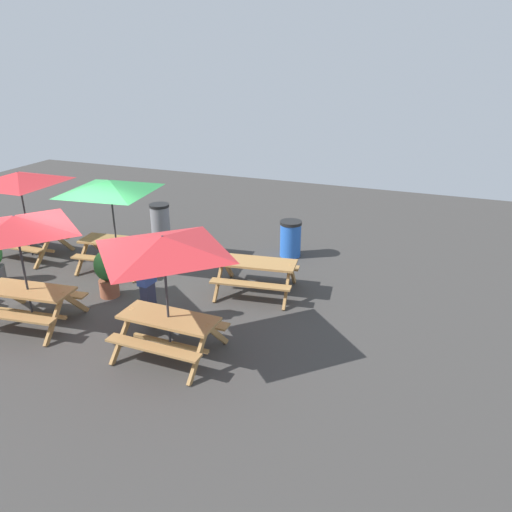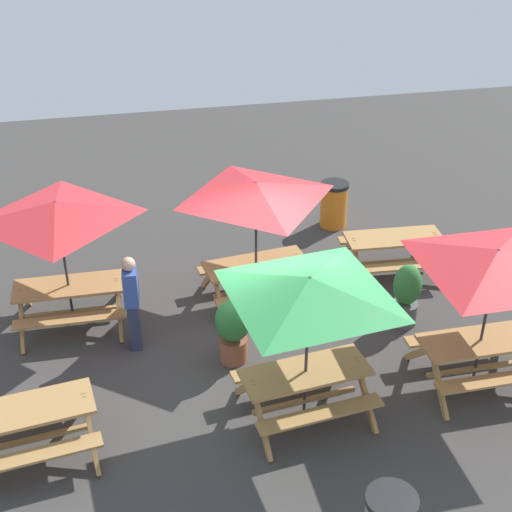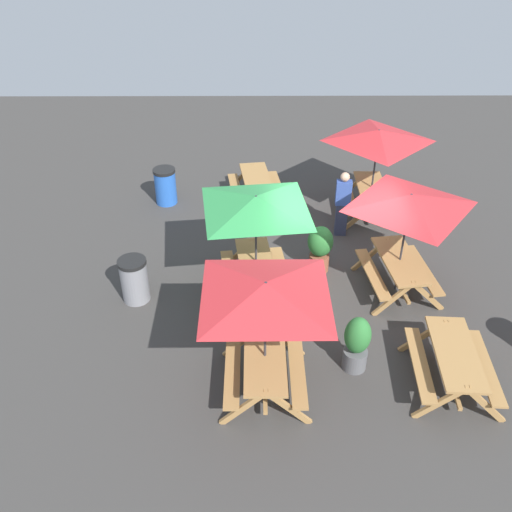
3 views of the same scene
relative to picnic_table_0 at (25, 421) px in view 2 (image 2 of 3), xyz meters
name	(u,v)px [view 2 (image 2 of 3)]	position (x,y,z in m)	size (l,w,h in m)	color
ground_plane	(260,348)	(-3.49, -1.56, -0.56)	(24.00, 24.00, 0.00)	#3D3A38
picnic_table_0	(25,421)	(0.00, 0.00, 0.00)	(1.97, 1.73, 0.81)	#A87A44
picnic_table_1	(256,199)	(-3.74, -2.96, 1.43)	(2.24, 2.24, 2.34)	#A87A44
picnic_table_2	(309,297)	(-3.79, 0.04, 1.43)	(2.81, 2.81, 2.34)	#A87A44
picnic_table_3	(495,269)	(-6.51, -0.10, 1.43)	(2.83, 2.83, 2.34)	#A87A44
picnic_table_4	(393,246)	(-6.45, -3.33, 0.00)	(1.88, 1.63, 0.81)	#A87A44
picnic_table_5	(58,219)	(-0.55, -2.92, 1.43)	(2.04, 2.04, 2.34)	#A87A44
trash_bin_orange	(334,204)	(-5.94, -5.38, -0.07)	(0.59, 0.59, 0.98)	orange
potted_plant_0	(406,294)	(-6.03, -1.73, 0.02)	(0.47, 0.47, 1.14)	#59595B
potted_plant_1	(233,328)	(-3.03, -1.37, 0.05)	(0.56, 0.56, 1.10)	#935138
person_standing	(132,301)	(-1.55, -2.04, 0.32)	(0.25, 0.38, 1.67)	#2D334C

